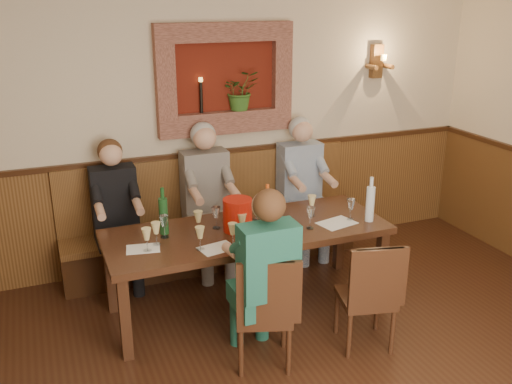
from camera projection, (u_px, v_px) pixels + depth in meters
room_shell at (379, 153)px, 2.83m from camera, size 6.04×6.04×2.82m
wainscoting at (363, 372)px, 3.26m from camera, size 6.02×6.02×1.15m
wall_niche at (230, 84)px, 5.52m from camera, size 1.36×0.30×1.06m
wall_sconce at (377, 62)px, 6.04m from camera, size 0.25×0.20×0.35m
dining_table at (247, 237)px, 4.85m from camera, size 2.40×0.90×0.75m
bench at (214, 233)px, 5.79m from camera, size 3.00×0.45×1.11m
chair_near_left at (263, 332)px, 4.22m from camera, size 0.51×0.51×0.91m
chair_near_right at (365, 315)px, 4.44m from camera, size 0.48×0.48×0.90m
person_bench_left at (118, 228)px, 5.28m from camera, size 0.41×0.50×1.40m
person_bench_mid at (208, 211)px, 5.57m from camera, size 0.45×0.55×1.49m
person_bench_right at (303, 199)px, 5.93m from camera, size 0.43×0.53×1.46m
person_chair_front at (263, 292)px, 4.14m from camera, size 0.41×0.51×1.41m
spittoon_bucket at (238, 215)px, 4.75m from camera, size 0.26×0.26×0.28m
wine_bottle_green_a at (267, 210)px, 4.82m from camera, size 0.08×0.08×0.38m
wine_bottle_green_b at (164, 215)px, 4.67m from camera, size 0.10×0.10×0.40m
water_bottle at (370, 203)px, 4.94m from camera, size 0.08×0.08×0.40m
tasting_sheet_a at (143, 249)px, 4.44m from camera, size 0.29×0.23×0.00m
tasting_sheet_b at (254, 234)px, 4.72m from camera, size 0.26×0.19×0.00m
tasting_sheet_c at (337, 223)px, 4.94m from camera, size 0.36×0.29×0.00m
tasting_sheet_d at (217, 248)px, 4.45m from camera, size 0.31×0.24×0.00m
wine_glass_0 at (147, 240)px, 4.37m from camera, size 0.08×0.08×0.19m
wine_glass_1 at (164, 227)px, 4.62m from camera, size 0.08×0.08×0.19m
wine_glass_2 at (200, 238)px, 4.40m from camera, size 0.08×0.08×0.19m
wine_glass_3 at (216, 218)px, 4.80m from camera, size 0.08×0.08×0.19m
wine_glass_4 at (242, 225)px, 4.66m from camera, size 0.08×0.08×0.19m
wine_glass_5 at (256, 211)px, 4.96m from camera, size 0.08×0.08×0.19m
wine_glass_6 at (310, 218)px, 4.80m from camera, size 0.08×0.08×0.19m
wine_glass_7 at (312, 206)px, 5.08m from camera, size 0.08×0.08×0.19m
wine_glass_8 at (351, 210)px, 4.98m from camera, size 0.08×0.08×0.19m
wine_glass_9 at (233, 235)px, 4.47m from camera, size 0.08×0.08×0.19m
wine_glass_10 at (156, 234)px, 4.49m from camera, size 0.08×0.08×0.19m
wine_glass_11 at (198, 222)px, 4.71m from camera, size 0.08×0.08×0.19m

